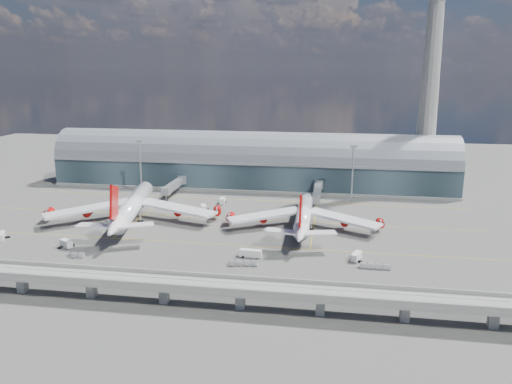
# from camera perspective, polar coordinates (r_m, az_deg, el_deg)

# --- Properties ---
(ground) EXTENTS (500.00, 500.00, 0.00)m
(ground) POSITION_cam_1_polar(r_m,az_deg,el_deg) (182.83, -4.69, -4.85)
(ground) COLOR #474744
(ground) RESTS_ON ground
(taxi_lines) EXTENTS (200.00, 80.12, 0.01)m
(taxi_lines) POSITION_cam_1_polar(r_m,az_deg,el_deg) (203.30, -3.21, -2.86)
(taxi_lines) COLOR gold
(taxi_lines) RESTS_ON ground
(terminal) EXTENTS (200.00, 30.00, 28.00)m
(terminal) POSITION_cam_1_polar(r_m,az_deg,el_deg) (253.91, -0.55, 3.21)
(terminal) COLOR #1F2D34
(terminal) RESTS_ON ground
(control_tower) EXTENTS (19.00, 19.00, 103.00)m
(control_tower) POSITION_cam_1_polar(r_m,az_deg,el_deg) (254.51, 19.27, 11.61)
(control_tower) COLOR gray
(control_tower) RESTS_ON ground
(guideway) EXTENTS (220.00, 8.50, 7.20)m
(guideway) POSITION_cam_1_polar(r_m,az_deg,el_deg) (131.90, -10.52, -10.26)
(guideway) COLOR gray
(guideway) RESTS_ON ground
(floodlight_mast_left) EXTENTS (3.00, 0.70, 25.70)m
(floodlight_mast_left) POSITION_cam_1_polar(r_m,az_deg,el_deg) (245.38, -13.08, 3.01)
(floodlight_mast_left) COLOR gray
(floodlight_mast_left) RESTS_ON ground
(floodlight_mast_right) EXTENTS (3.00, 0.70, 25.70)m
(floodlight_mast_right) POSITION_cam_1_polar(r_m,az_deg,el_deg) (227.50, 10.97, 2.27)
(floodlight_mast_right) COLOR gray
(floodlight_mast_right) RESTS_ON ground
(airliner_left) EXTENTS (68.92, 72.57, 22.23)m
(airliner_left) POSITION_cam_1_polar(r_m,az_deg,el_deg) (200.47, -13.98, -1.63)
(airliner_left) COLOR white
(airliner_left) RESTS_ON ground
(airliner_right) EXTENTS (59.56, 62.23, 19.78)m
(airliner_right) POSITION_cam_1_polar(r_m,az_deg,el_deg) (187.70, 5.47, -2.72)
(airliner_right) COLOR white
(airliner_right) RESTS_ON ground
(jet_bridge_left) EXTENTS (4.40, 28.00, 7.25)m
(jet_bridge_left) POSITION_cam_1_polar(r_m,az_deg,el_deg) (239.34, -9.24, 0.85)
(jet_bridge_left) COLOR gray
(jet_bridge_left) RESTS_ON ground
(jet_bridge_right) EXTENTS (4.40, 32.00, 7.25)m
(jet_bridge_right) POSITION_cam_1_polar(r_m,az_deg,el_deg) (225.62, 7.03, 0.12)
(jet_bridge_right) COLOR gray
(jet_bridge_right) RESTS_ON ground
(service_truck_0) EXTENTS (4.68, 6.36, 2.54)m
(service_truck_0) POSITION_cam_1_polar(r_m,az_deg,el_deg) (197.93, -27.13, -4.52)
(service_truck_0) COLOR silver
(service_truck_0) RESTS_ON ground
(service_truck_1) EXTENTS (5.12, 4.22, 2.71)m
(service_truck_1) POSITION_cam_1_polar(r_m,az_deg,el_deg) (180.64, -20.87, -5.54)
(service_truck_1) COLOR silver
(service_truck_1) RESTS_ON ground
(service_truck_2) EXTENTS (7.10, 2.33, 2.56)m
(service_truck_2) POSITION_cam_1_polar(r_m,az_deg,el_deg) (160.55, -0.63, -7.03)
(service_truck_2) COLOR silver
(service_truck_2) RESTS_ON ground
(service_truck_3) EXTENTS (3.71, 5.68, 2.56)m
(service_truck_3) POSITION_cam_1_polar(r_m,az_deg,el_deg) (161.15, 11.40, -7.24)
(service_truck_3) COLOR silver
(service_truck_3) RESTS_ON ground
(service_truck_4) EXTENTS (2.70, 4.87, 2.72)m
(service_truck_4) POSITION_cam_1_polar(r_m,az_deg,el_deg) (222.34, -3.85, -1.03)
(service_truck_4) COLOR silver
(service_truck_4) RESTS_ON ground
(service_truck_5) EXTENTS (3.97, 5.74, 2.59)m
(service_truck_5) POSITION_cam_1_polar(r_m,az_deg,el_deg) (211.99, -6.01, -1.84)
(service_truck_5) COLOR silver
(service_truck_5) RESTS_ON ground
(cargo_train_0) EXTENTS (4.56, 2.15, 1.49)m
(cargo_train_0) POSITION_cam_1_polar(r_m,az_deg,el_deg) (170.22, -19.68, -6.84)
(cargo_train_0) COLOR gray
(cargo_train_0) RESTS_ON ground
(cargo_train_1) EXTENTS (9.29, 2.78, 1.53)m
(cargo_train_1) POSITION_cam_1_polar(r_m,az_deg,el_deg) (154.18, -1.47, -8.16)
(cargo_train_1) COLOR gray
(cargo_train_1) RESTS_ON ground
(cargo_train_2) EXTENTS (9.31, 1.54, 1.55)m
(cargo_train_2) POSITION_cam_1_polar(r_m,az_deg,el_deg) (156.11, 13.45, -8.27)
(cargo_train_2) COLOR gray
(cargo_train_2) RESTS_ON ground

